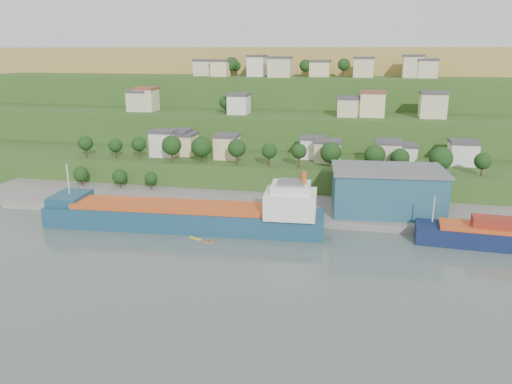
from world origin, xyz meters
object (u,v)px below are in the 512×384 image
(warehouse, at_px, (387,190))
(kayak_orange, at_px, (209,242))
(cargo_ship_near, at_px, (192,217))
(caravan, at_px, (83,198))

(warehouse, relative_size, kayak_orange, 11.44)
(cargo_ship_near, height_order, warehouse, cargo_ship_near)
(caravan, bearing_deg, warehouse, -4.18)
(caravan, relative_size, kayak_orange, 2.04)
(warehouse, xyz_separation_m, kayak_orange, (-44.17, -28.50, -8.22))
(warehouse, bearing_deg, cargo_ship_near, -164.76)
(cargo_ship_near, distance_m, caravan, 41.63)
(cargo_ship_near, height_order, kayak_orange, cargo_ship_near)
(caravan, distance_m, kayak_orange, 51.90)
(warehouse, height_order, kayak_orange, warehouse)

